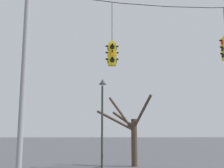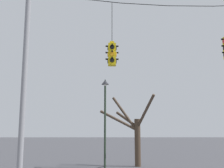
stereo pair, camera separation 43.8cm
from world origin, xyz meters
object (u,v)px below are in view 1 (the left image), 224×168
traffic_light_near_left_pole (112,54)px  street_lamp (102,105)px  bare_tree (131,132)px  utility_pole_left (23,77)px

traffic_light_near_left_pole → street_lamp: size_ratio=0.58×
street_lamp → bare_tree: 2.56m
utility_pole_left → street_lamp: 5.72m
traffic_light_near_left_pole → bare_tree: (1.47, 5.45, -3.41)m
utility_pole_left → bare_tree: (5.29, 5.45, -2.33)m
traffic_light_near_left_pole → bare_tree: traffic_light_near_left_pole is taller
utility_pole_left → bare_tree: 7.95m
bare_tree → traffic_light_near_left_pole: bearing=-105.1°
traffic_light_near_left_pole → street_lamp: (-0.31, 4.45, -1.86)m
utility_pole_left → traffic_light_near_left_pole: 3.97m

